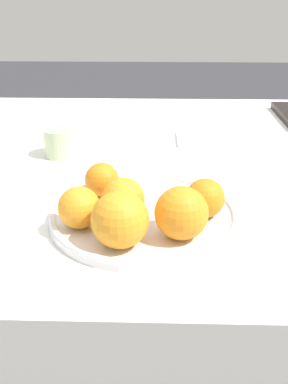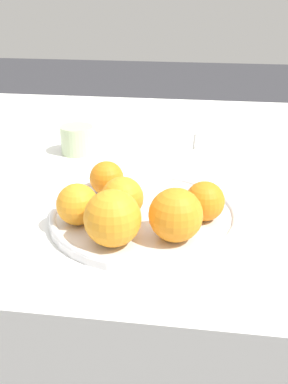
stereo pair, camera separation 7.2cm
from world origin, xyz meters
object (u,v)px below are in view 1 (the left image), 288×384
Objects in this scene: orange_0 at (205,198)px; orange_4 at (120,220)px; fruit_platter at (144,214)px; orange_5 at (181,213)px; cup_0 at (61,143)px; orange_2 at (123,199)px; orange_3 at (102,180)px; orange_1 at (79,208)px; napkin at (205,139)px.

orange_0 is 0.76× the size of orange_4.
orange_5 is (0.06, -0.07, 0.04)m from fruit_platter.
orange_5 reaches higher than cup_0.
orange_2 reaches higher than orange_3.
orange_1 is 0.07m from orange_2.
orange_3 is at bearing 140.04° from fruit_platter.
orange_3 is 0.76× the size of orange_5.
napkin is at bearing 57.89° from orange_3.
orange_4 is at bearing -74.82° from orange_3.
fruit_platter is 0.10m from orange_5.
orange_2 is 0.46m from napkin.
orange_3 is at bearing 157.69° from orange_0.
orange_4 reaches higher than napkin.
orange_0 reaches higher than fruit_platter.
orange_0 is 1.05× the size of orange_3.
orange_4 is at bearing -107.28° from fruit_platter.
orange_4 is (0.04, -0.16, 0.01)m from orange_3.
napkin is at bearing 19.09° from cup_0.
cup_0 is at bearing 112.58° from orange_4.
orange_0 is 0.45× the size of napkin.
fruit_platter is 3.90× the size of orange_5.
napkin is (0.24, 0.45, -0.04)m from orange_1.
orange_5 reaches higher than orange_0.
cup_0 reaches higher than fruit_platter.
orange_3 is at bearing 133.74° from orange_5.
orange_0 is 0.42m from napkin.
orange_3 is 0.17m from orange_4.
napkin is at bearing 80.18° from orange_5.
fruit_platter is at bearing 26.26° from orange_1.
orange_5 is (0.09, 0.03, -0.00)m from orange_4.
cup_0 is (-0.16, 0.31, -0.02)m from orange_2.
orange_1 is at bearing -153.74° from fruit_platter.
orange_4 is (-0.13, -0.09, 0.01)m from orange_0.
orange_2 is 0.49× the size of napkin.
orange_2 is (0.07, 0.03, 0.00)m from orange_1.
orange_3 is (-0.08, 0.06, 0.03)m from fruit_platter.
orange_4 is at bearing -38.08° from orange_1.
orange_5 is (0.15, -0.03, 0.01)m from orange_1.
orange_5 is at bearing -46.26° from orange_3.
orange_0 is 0.97× the size of orange_1.
orange_5 is (-0.04, -0.07, 0.01)m from orange_0.
orange_1 reaches higher than cup_0.
napkin is at bearing 71.00° from fruit_platter.
orange_0 is 0.08m from orange_5.
fruit_platter is at bearing -56.35° from cup_0.
orange_5 is 0.44m from cup_0.
orange_1 reaches higher than orange_3.
orange_2 is at bearing -62.46° from cup_0.
orange_4 is at bearing -144.36° from orange_0.
fruit_platter is at bearing -39.96° from orange_3.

